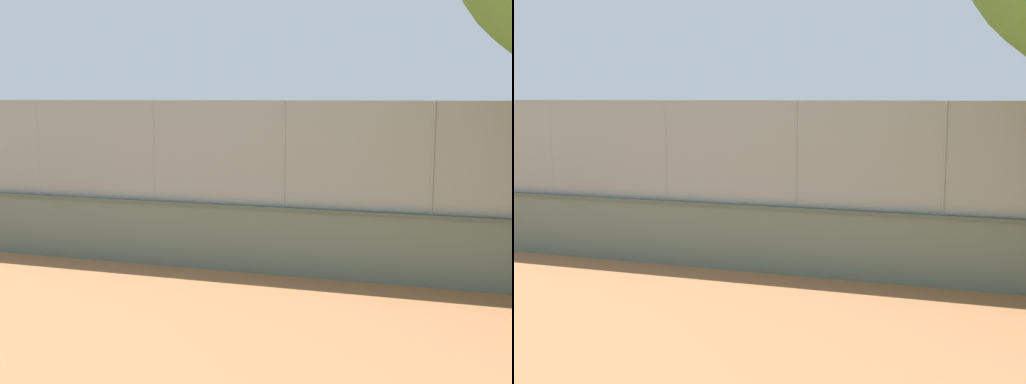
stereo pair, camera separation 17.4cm
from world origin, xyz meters
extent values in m
plane|color=#A36B42|center=(0.00, 0.00, 0.00)|extent=(260.00, 260.00, 0.00)
cube|color=slate|center=(-0.28, 12.14, 0.72)|extent=(32.00, 0.36, 1.45)
cube|color=#4D594D|center=(-0.28, 12.14, 1.49)|extent=(32.00, 0.42, 0.08)
cube|color=gray|center=(-0.28, 12.14, 2.69)|extent=(31.36, 0.09, 2.32)
cylinder|color=gray|center=(-3.42, 12.15, 2.69)|extent=(0.07, 0.07, 2.32)
cylinder|color=gray|center=(-0.28, 12.14, 2.69)|extent=(0.07, 0.07, 2.32)
cylinder|color=gray|center=(2.85, 12.14, 2.69)|extent=(0.07, 0.07, 2.32)
cylinder|color=gray|center=(5.99, 12.13, 2.69)|extent=(0.07, 0.07, 2.32)
cylinder|color=#591919|center=(5.48, -1.27, 0.39)|extent=(0.19, 0.19, 0.77)
cylinder|color=#591919|center=(5.41, -1.45, 0.39)|extent=(0.19, 0.19, 0.77)
cylinder|color=beige|center=(5.44, -1.36, 1.06)|extent=(0.44, 0.44, 0.57)
cylinder|color=#936B4C|center=(5.50, -1.07, 1.18)|extent=(0.54, 0.28, 0.17)
cylinder|color=#936B4C|center=(5.06, -1.53, 1.18)|extent=(0.54, 0.28, 0.17)
sphere|color=#936B4C|center=(5.44, -1.36, 1.46)|extent=(0.22, 0.22, 0.22)
cylinder|color=red|center=(5.44, -1.36, 1.55)|extent=(0.30, 0.30, 0.05)
cylinder|color=black|center=(4.89, -1.46, 1.18)|extent=(0.29, 0.14, 0.04)
ellipsoid|color=#333338|center=(4.68, -1.39, 1.18)|extent=(0.29, 0.14, 0.24)
cylinder|color=black|center=(-0.03, 10.08, 0.38)|extent=(0.21, 0.21, 0.77)
cylinder|color=black|center=(0.12, 10.21, 0.38)|extent=(0.21, 0.21, 0.77)
cylinder|color=orange|center=(0.04, 10.14, 1.05)|extent=(0.48, 0.48, 0.57)
cylinder|color=#936B4C|center=(-0.14, 9.91, 1.16)|extent=(0.43, 0.46, 0.17)
cylinder|color=#936B4C|center=(0.46, 10.12, 1.16)|extent=(0.43, 0.46, 0.17)
sphere|color=#936B4C|center=(0.04, 10.14, 1.44)|extent=(0.22, 0.22, 0.22)
cylinder|color=navy|center=(0.04, 10.14, 1.54)|extent=(0.32, 0.32, 0.05)
cylinder|color=black|center=(0.58, 9.98, 1.16)|extent=(0.23, 0.25, 0.04)
ellipsoid|color=#333338|center=(0.73, 9.82, 1.16)|extent=(0.22, 0.24, 0.24)
sphere|color=orange|center=(5.93, 0.39, 0.12)|extent=(0.24, 0.24, 0.24)
camera|label=1|loc=(-3.93, 25.91, 3.92)|focal=45.96mm
camera|label=2|loc=(-4.10, 25.86, 3.92)|focal=45.96mm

